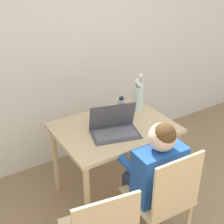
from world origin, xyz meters
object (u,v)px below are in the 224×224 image
at_px(flower_vase, 138,96).
at_px(water_bottle, 121,110).
at_px(laptop, 114,126).
at_px(person_seated, 155,168).
at_px(chair_occupied, 163,200).

relative_size(flower_vase, water_bottle, 1.55).
height_order(laptop, water_bottle, laptop).
bearing_deg(laptop, flower_vase, 44.52).
bearing_deg(person_seated, chair_occupied, 90.00).
distance_m(flower_vase, water_bottle, 0.26).
xyz_separation_m(laptop, flower_vase, (0.39, 0.22, 0.09)).
bearing_deg(laptop, water_bottle, 55.13).
xyz_separation_m(chair_occupied, flower_vase, (0.36, 0.82, 0.38)).
height_order(chair_occupied, laptop, laptop).
distance_m(laptop, flower_vase, 0.46).
bearing_deg(flower_vase, chair_occupied, -114.02).
xyz_separation_m(person_seated, flower_vase, (0.36, 0.71, 0.19)).
relative_size(chair_occupied, flower_vase, 2.54).
height_order(person_seated, water_bottle, person_seated).
bearing_deg(flower_vase, laptop, -150.88).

